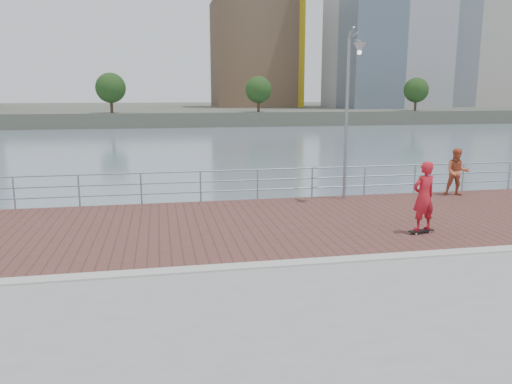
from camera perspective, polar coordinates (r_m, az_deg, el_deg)
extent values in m
plane|color=slate|center=(12.13, 1.89, -17.37)|extent=(400.00, 400.00, 0.00)
cube|color=brown|center=(14.68, -1.19, -3.74)|extent=(40.00, 6.80, 0.02)
cube|color=#B7B5AD|center=(11.30, 1.95, -8.29)|extent=(40.00, 0.40, 0.06)
cube|color=#4C5142|center=(132.97, -10.07, 9.13)|extent=(320.00, 95.00, 2.50)
cylinder|color=#8C9EA8|center=(18.31, -25.93, -0.14)|extent=(0.06, 0.06, 1.10)
cylinder|color=#8C9EA8|center=(17.88, -19.57, 0.10)|extent=(0.06, 0.06, 1.10)
cylinder|color=#8C9EA8|center=(17.69, -12.99, 0.35)|extent=(0.06, 0.06, 1.10)
cylinder|color=#8C9EA8|center=(17.73, -6.35, 0.60)|extent=(0.06, 0.06, 1.10)
cylinder|color=#8C9EA8|center=(18.00, 0.17, 0.83)|extent=(0.06, 0.06, 1.10)
cylinder|color=#8C9EA8|center=(18.50, 6.42, 1.05)|extent=(0.06, 0.06, 1.10)
cylinder|color=#8C9EA8|center=(19.21, 12.28, 1.24)|extent=(0.06, 0.06, 1.10)
cylinder|color=#8C9EA8|center=(20.11, 17.67, 1.40)|extent=(0.06, 0.06, 1.10)
cylinder|color=#8C9EA8|center=(21.16, 22.56, 1.54)|extent=(0.06, 0.06, 1.10)
cylinder|color=#8C9EA8|center=(22.36, 26.96, 1.65)|extent=(0.06, 0.06, 1.10)
cylinder|color=#8C9EA8|center=(17.74, -3.08, 2.46)|extent=(39.00, 0.05, 0.05)
cylinder|color=#8C9EA8|center=(17.80, -3.07, 1.27)|extent=(39.00, 0.05, 0.05)
cylinder|color=#8C9EA8|center=(17.87, -3.06, 0.13)|extent=(39.00, 0.05, 0.05)
cylinder|color=gray|center=(18.12, 10.29, 8.01)|extent=(0.11, 0.11, 5.68)
cylinder|color=gray|center=(17.75, 11.20, 17.10)|extent=(0.07, 0.95, 0.07)
cone|color=#B2B2AD|center=(17.30, 11.79, 16.61)|extent=(0.42, 0.42, 0.33)
cube|color=black|center=(14.48, 18.38, -4.21)|extent=(0.77, 0.34, 0.03)
cylinder|color=beige|center=(14.29, 17.82, -4.56)|extent=(0.06, 0.05, 0.06)
cylinder|color=beige|center=(14.59, 19.25, -4.32)|extent=(0.06, 0.05, 0.06)
cylinder|color=beige|center=(14.38, 17.48, -4.43)|extent=(0.06, 0.05, 0.06)
cylinder|color=beige|center=(14.69, 18.90, -4.20)|extent=(0.06, 0.05, 0.06)
imported|color=red|center=(14.26, 18.62, -0.46)|extent=(0.77, 0.59, 1.90)
imported|color=#C55E39|center=(20.10, 21.99, 2.13)|extent=(1.06, 0.97, 1.77)
cube|color=brown|center=(122.77, -0.46, 15.49)|extent=(18.00, 18.00, 24.69)
cylinder|color=#473323|center=(87.71, -16.20, 9.92)|extent=(0.50, 0.50, 3.85)
sphere|color=#193814|center=(87.70, -16.28, 11.36)|extent=(4.95, 4.95, 4.95)
cylinder|color=#473323|center=(89.10, 0.28, 10.29)|extent=(0.50, 0.50, 3.59)
sphere|color=#193814|center=(89.09, 0.28, 11.61)|extent=(4.62, 4.62, 4.62)
cylinder|color=#473323|center=(99.41, 17.76, 9.86)|extent=(0.50, 0.50, 3.57)
sphere|color=#193814|center=(99.40, 17.83, 11.03)|extent=(4.59, 4.59, 4.59)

